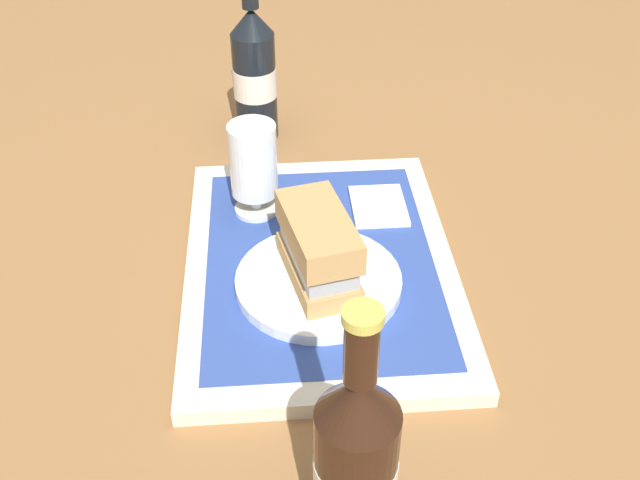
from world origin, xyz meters
name	(u,v)px	position (x,y,z in m)	size (l,w,h in m)	color
ground_plane	(320,272)	(0.00, 0.00, 0.00)	(3.00, 3.00, 0.00)	olive
tray	(320,266)	(0.00, 0.00, 0.01)	(0.44, 0.32, 0.02)	beige
placemat	(320,259)	(0.00, 0.00, 0.02)	(0.38, 0.27, 0.00)	#2D4793
plate	(318,282)	(-0.05, 0.01, 0.03)	(0.19, 0.19, 0.01)	white
sandwich	(318,245)	(-0.05, 0.01, 0.08)	(0.14, 0.09, 0.08)	tan
beer_glass	(254,167)	(0.11, 0.07, 0.09)	(0.06, 0.06, 0.12)	silver
napkin_folded	(379,206)	(0.10, -0.08, 0.02)	(0.09, 0.07, 0.01)	white
beer_bottle	(254,73)	(0.34, 0.07, 0.10)	(0.07, 0.07, 0.27)	black
second_bottle	(355,467)	(-0.35, 0.00, 0.10)	(0.07, 0.07, 0.27)	black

